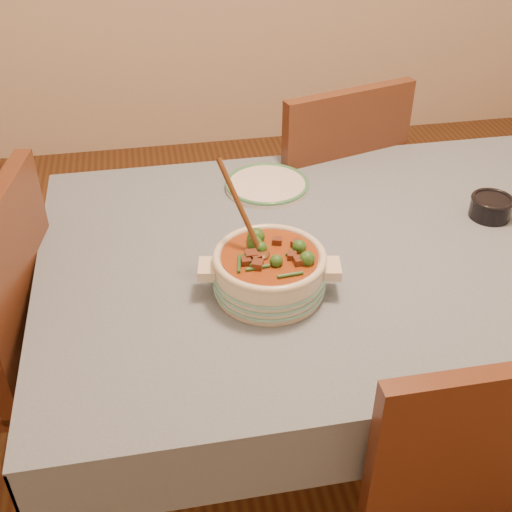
{
  "coord_description": "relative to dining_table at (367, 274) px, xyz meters",
  "views": [
    {
      "loc": [
        -0.54,
        -1.28,
        1.7
      ],
      "look_at": [
        -0.32,
        -0.11,
        0.84
      ],
      "focal_mm": 45.0,
      "sensor_mm": 36.0,
      "label": 1
    }
  ],
  "objects": [
    {
      "name": "floor",
      "position": [
        0.0,
        0.0,
        -0.66
      ],
      "size": [
        4.5,
        4.5,
        0.0
      ],
      "primitive_type": "plane",
      "color": "#4F2916",
      "rests_on": "ground"
    },
    {
      "name": "dining_table",
      "position": [
        0.0,
        0.0,
        0.0
      ],
      "size": [
        1.68,
        1.08,
        0.76
      ],
      "color": "brown",
      "rests_on": "floor"
    },
    {
      "name": "stew_casserole",
      "position": [
        -0.29,
        -0.13,
        0.16
      ],
      "size": [
        0.33,
        0.29,
        0.31
      ],
      "rotation": [
        0.0,
        0.0,
        -0.18
      ],
      "color": "beige",
      "rests_on": "dining_table"
    },
    {
      "name": "white_plate",
      "position": [
        -0.2,
        0.34,
        0.1
      ],
      "size": [
        0.29,
        0.29,
        0.02
      ],
      "rotation": [
        0.0,
        0.0,
        0.2
      ],
      "color": "white",
      "rests_on": "dining_table"
    },
    {
      "name": "condiment_bowl",
      "position": [
        0.37,
        0.08,
        0.13
      ],
      "size": [
        0.15,
        0.15,
        0.06
      ],
      "rotation": [
        0.0,
        0.0,
        -0.41
      ],
      "color": "black",
      "rests_on": "dining_table"
    },
    {
      "name": "chair_far",
      "position": [
        0.06,
        0.62,
        -0.11
      ],
      "size": [
        0.56,
        0.56,
        0.97
      ],
      "rotation": [
        0.0,
        0.0,
        3.41
      ],
      "color": "brown",
      "rests_on": "floor"
    }
  ]
}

